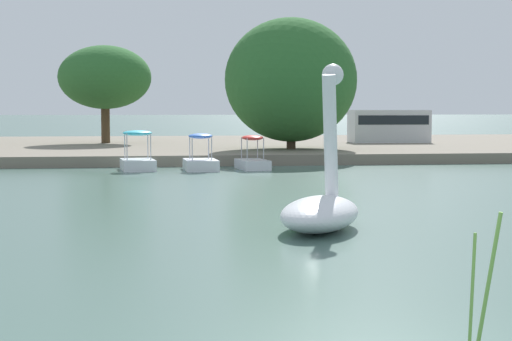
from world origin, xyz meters
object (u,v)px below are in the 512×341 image
swan_boat (321,203)px  pedal_boat_cyan (138,158)px  pedal_boat_red (252,159)px  parked_van (389,125)px  pedal_boat_blue (201,160)px  tree_willow_near_path (291,80)px  tree_broadleaf_left (105,78)px

swan_boat → pedal_boat_cyan: 16.19m
pedal_boat_red → parked_van: bearing=53.9°
pedal_boat_blue → pedal_boat_cyan: size_ratio=1.00×
tree_willow_near_path → parked_van: bearing=43.5°
tree_broadleaf_left → parked_van: bearing=-5.2°
pedal_boat_cyan → pedal_boat_red: bearing=-2.2°
tree_broadleaf_left → tree_willow_near_path: 12.04m
pedal_boat_red → parked_van: parked_van is taller
pedal_boat_cyan → parked_van: (13.99, 12.99, 0.98)m
pedal_boat_cyan → parked_van: size_ratio=0.47×
pedal_boat_blue → pedal_boat_cyan: bearing=172.2°
tree_broadleaf_left → swan_boat: bearing=-79.7°
tree_willow_near_path → pedal_boat_blue: bearing=-125.0°
pedal_boat_blue → tree_broadleaf_left: size_ratio=0.39×
pedal_boat_red → tree_broadleaf_left: bearing=113.2°
swan_boat → tree_broadleaf_left: 30.92m
swan_boat → pedal_boat_red: bearing=87.1°
pedal_boat_cyan → parked_van: bearing=42.9°
parked_van → pedal_boat_blue: bearing=-131.1°
swan_boat → pedal_boat_blue: 15.50m
pedal_boat_blue → tree_willow_near_path: 8.96m
pedal_boat_blue → tree_broadleaf_left: tree_broadleaf_left is taller
pedal_boat_red → tree_broadleaf_left: size_ratio=0.36×
swan_boat → tree_willow_near_path: (3.55, 22.28, 3.18)m
pedal_boat_blue → tree_willow_near_path: bearing=55.0°
pedal_boat_cyan → tree_broadleaf_left: size_ratio=0.39×
pedal_boat_blue → parked_van: (11.61, 13.31, 1.04)m
tree_broadleaf_left → pedal_boat_blue: bearing=-73.9°
swan_boat → parked_van: bearing=70.2°
swan_boat → pedal_boat_cyan: bearing=102.9°
parked_van → swan_boat: bearing=-109.8°
pedal_boat_red → pedal_boat_blue: pedal_boat_blue is taller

